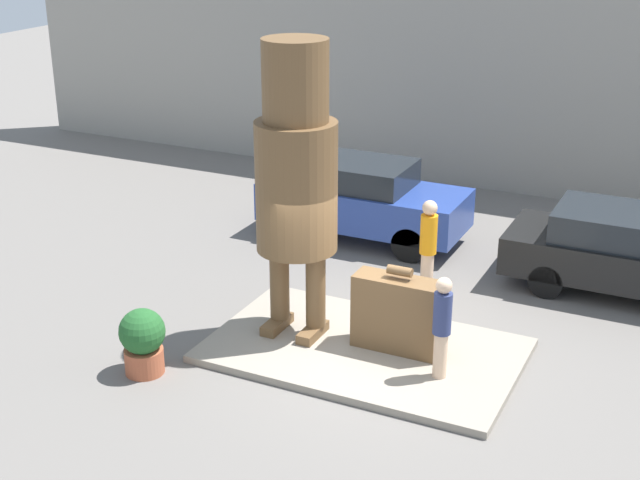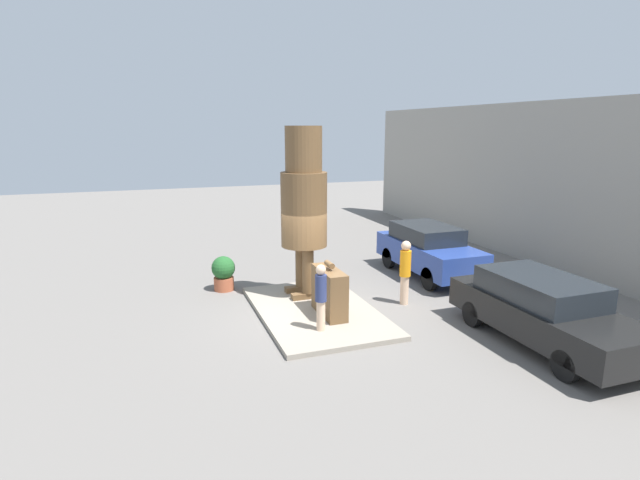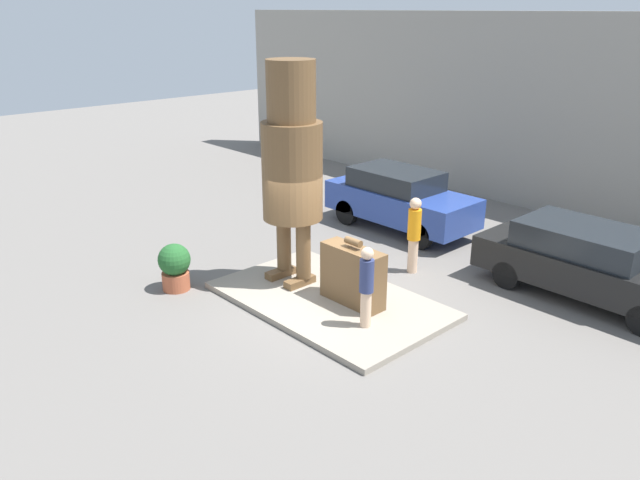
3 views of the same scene
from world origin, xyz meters
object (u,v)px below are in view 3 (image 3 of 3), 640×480
object	(u,v)px
parked_car_blue	(400,198)
planter_pot	(175,266)
giant_suitcase	(353,275)
statue_figure	(292,157)
worker_hivis	(414,232)
parked_car_black	(589,262)
tourist	(366,284)

from	to	relation	value
parked_car_blue	planter_pot	world-z (taller)	parked_car_blue
giant_suitcase	parked_car_blue	xyz separation A→B (m)	(-2.54, 4.43, 0.16)
parked_car_blue	statue_figure	bearing A→B (deg)	-79.51
giant_suitcase	parked_car_blue	bearing A→B (deg)	119.79
planter_pot	worker_hivis	world-z (taller)	worker_hivis
parked_car_black	tourist	bearing A→B (deg)	-115.20
statue_figure	giant_suitcase	xyz separation A→B (m)	(1.70, 0.12, -2.16)
giant_suitcase	planter_pot	xyz separation A→B (m)	(-3.26, -2.17, -0.18)
parked_car_blue	parked_car_black	bearing A→B (deg)	-4.59
parked_car_blue	planter_pot	xyz separation A→B (m)	(-0.72, -6.60, -0.34)
statue_figure	worker_hivis	xyz separation A→B (m)	(1.34, 2.48, -1.90)
planter_pot	worker_hivis	bearing A→B (deg)	57.32
giant_suitcase	parked_car_blue	world-z (taller)	parked_car_blue
giant_suitcase	worker_hivis	distance (m)	2.40
parked_car_black	planter_pot	xyz separation A→B (m)	(-6.26, -6.16, -0.26)
parked_car_blue	tourist	bearing A→B (deg)	-55.54
statue_figure	tourist	distance (m)	3.22
tourist	statue_figure	bearing A→B (deg)	170.71
statue_figure	parked_car_black	size ratio (longest dim) A/B	1.01
giant_suitcase	planter_pot	bearing A→B (deg)	-146.34
giant_suitcase	parked_car_black	distance (m)	5.00
parked_car_black	giant_suitcase	bearing A→B (deg)	-126.99
parked_car_blue	parked_car_black	xyz separation A→B (m)	(5.54, -0.45, -0.07)
giant_suitcase	tourist	world-z (taller)	tourist
statue_figure	worker_hivis	size ratio (longest dim) A/B	2.63
statue_figure	parked_car_blue	xyz separation A→B (m)	(-0.84, 4.55, -2.00)
giant_suitcase	parked_car_black	bearing A→B (deg)	53.01
statue_figure	giant_suitcase	size ratio (longest dim) A/B	3.33
giant_suitcase	tourist	xyz separation A→B (m)	(0.87, -0.54, 0.27)
tourist	planter_pot	world-z (taller)	tourist
tourist	worker_hivis	xyz separation A→B (m)	(-1.23, 2.90, -0.01)
tourist	parked_car_blue	xyz separation A→B (m)	(-3.41, 4.97, -0.11)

